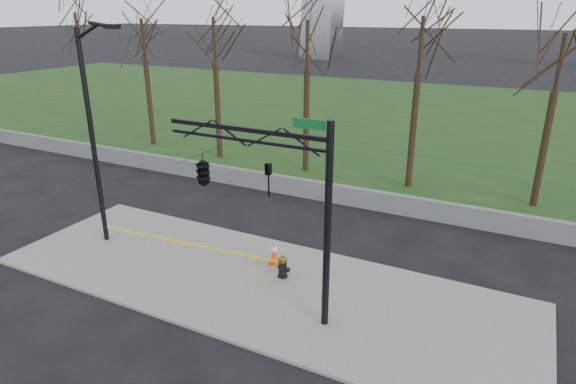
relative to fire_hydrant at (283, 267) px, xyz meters
The scene contains 10 objects.
ground 1.14m from the fire_hydrant, 140.98° to the right, with size 500.00×500.00×0.00m, color black.
sidewalk 1.12m from the fire_hydrant, 140.98° to the right, with size 18.00×6.00×0.10m, color slate.
grass_strip 29.37m from the fire_hydrant, 91.56° to the left, with size 120.00×40.00×0.06m, color #1B3A15.
guardrail 7.39m from the fire_hydrant, 96.22° to the left, with size 60.00×0.30×0.90m, color #59595B.
tree_row 12.82m from the fire_hydrant, 110.90° to the left, with size 38.93×4.00×9.12m.
fire_hydrant is the anchor object (origin of this frame).
traffic_cone 1.01m from the fire_hydrant, 135.16° to the left, with size 0.49×0.49×0.77m.
street_light 8.43m from the fire_hydrant, behind, with size 2.38×0.57×8.21m.
traffic_signal_mast 4.16m from the fire_hydrant, 119.73° to the right, with size 5.10×2.49×6.00m.
caution_tape 3.37m from the fire_hydrant, behind, with size 7.49×1.30×0.43m.
Camera 1 is at (7.47, -12.07, 8.54)m, focal length 30.37 mm.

